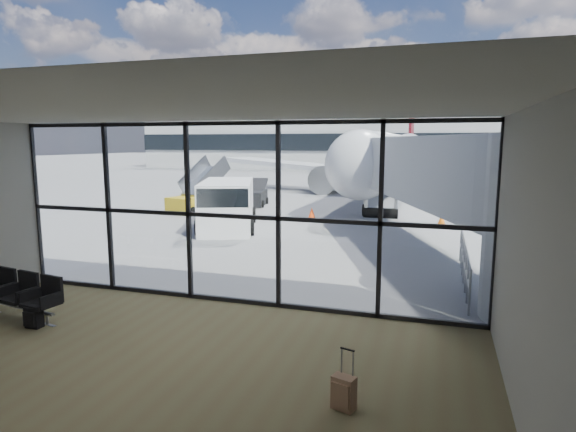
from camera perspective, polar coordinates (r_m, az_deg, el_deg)
The scene contains 21 objects.
ground at distance 51.08m, azimuth 12.08°, elevation 4.06°, with size 220.00×220.00×0.00m, color slate.
lounge_shell at distance 7.73m, azimuth -21.38°, elevation -1.87°, with size 12.02×8.01×4.51m.
glass_curtain_wall at distance 11.86m, azimuth -6.64°, elevation 0.21°, with size 12.10×0.12×4.50m.
jet_bridge at distance 17.81m, azimuth 17.81°, elevation 4.35°, with size 8.00×16.50×4.33m.
apron_railing at distance 14.59m, azimuth 20.21°, elevation -4.78°, with size 0.06×5.46×1.11m.
far_terminal at distance 72.87m, azimuth 13.42°, elevation 8.67°, with size 80.00×12.20×11.00m.
tree_0 at distance 96.54m, azimuth -13.72°, elevation 8.87°, with size 4.95×4.95×7.12m.
tree_1 at distance 93.59m, azimuth -10.54°, elevation 9.36°, with size 5.61×5.61×8.07m.
tree_2 at distance 90.95m, azimuth -7.16°, elevation 9.86°, with size 6.27×6.27×9.03m.
tree_3 at distance 88.61m, azimuth -3.57°, elevation 9.13°, with size 4.95×4.95×7.12m.
tree_4 at distance 86.64m, azimuth 0.18°, elevation 9.57°, with size 5.61×5.61×8.07m.
tree_5 at distance 85.06m, azimuth 4.10°, elevation 9.98°, with size 6.27×6.27×9.03m.
seating_row at distance 12.75m, azimuth -28.93°, elevation -7.94°, with size 2.32×0.98×1.03m.
backpack at distance 11.98m, azimuth -27.93°, elevation -10.53°, with size 0.34×0.31×0.51m.
suitcase at distance 7.71m, azimuth 6.58°, elevation -20.07°, with size 0.39×0.32×0.94m.
airliner at distance 39.93m, azimuth 12.54°, elevation 6.82°, with size 30.83×35.67×9.19m.
service_van at distance 22.28m, azimuth -7.20°, elevation 1.33°, with size 3.87×5.60×2.23m.
belt_loader at distance 30.72m, azimuth -3.92°, elevation 2.27°, with size 1.87×3.68×1.62m.
mobile_stairs at distance 28.35m, azimuth -10.83°, elevation 1.73°, with size 2.59×3.93×2.55m.
traffic_cone_a at distance 24.80m, azimuth 2.84°, elevation 0.22°, with size 0.47×0.47×0.68m.
traffic_cone_c at distance 23.97m, azimuth 17.75°, elevation -0.50°, with size 0.47×0.47×0.67m.
Camera 1 is at (4.81, -10.69, 3.99)m, focal length 30.00 mm.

